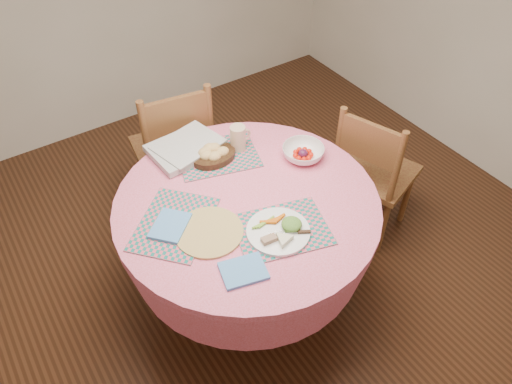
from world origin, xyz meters
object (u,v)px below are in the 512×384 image
fruit_bowl (303,153)px  dining_table (248,229)px  chair_right (372,171)px  latte_mug (238,138)px  wicker_trivet (209,232)px  chair_back (175,148)px  dinner_plate (280,230)px  bread_bowl (213,154)px

fruit_bowl → dining_table: bearing=-165.5°
dining_table → chair_right: chair_right is taller
latte_mug → dining_table: bearing=-116.5°
chair_right → wicker_trivet: bearing=76.4°
dining_table → chair_back: (0.02, 0.82, -0.05)m
chair_right → chair_back: bearing=28.3°
fruit_bowl → chair_back: bearing=118.1°
dining_table → latte_mug: bearing=63.5°
dining_table → fruit_bowl: size_ratio=4.53×
dining_table → chair_back: bearing=88.6°
chair_right → wicker_trivet: 1.17m
chair_back → fruit_bowl: bearing=126.6°
chair_right → dinner_plate: size_ratio=3.28×
wicker_trivet → latte_mug: (0.42, 0.42, 0.07)m
bread_bowl → latte_mug: (0.15, 0.00, 0.03)m
dining_table → chair_right: size_ratio=1.36×
chair_back → latte_mug: (0.15, -0.48, 0.32)m
bread_bowl → latte_mug: 0.16m
bread_bowl → chair_back: bearing=90.0°
dining_table → latte_mug: 0.47m
dining_table → chair_back: 0.83m
dining_table → dinner_plate: dinner_plate is taller
dining_table → fruit_bowl: (0.40, 0.10, 0.23)m
chair_back → dining_table: bearing=97.2°
chair_back → wicker_trivet: chair_back is taller
dining_table → wicker_trivet: 0.32m
wicker_trivet → fruit_bowl: (0.65, 0.18, 0.03)m
chair_right → dining_table: bearing=73.1°
dining_table → wicker_trivet: wicker_trivet is taller
chair_back → fruit_bowl: size_ratio=3.53×
dinner_plate → fruit_bowl: 0.53m
chair_right → fruit_bowl: bearing=62.7°
latte_mug → dinner_plate: bearing=-105.3°
bread_bowl → latte_mug: bearing=0.4°
wicker_trivet → chair_right: bearing=5.7°
dining_table → chair_back: chair_back is taller
bread_bowl → fruit_bowl: 0.45m
chair_right → wicker_trivet: size_ratio=3.03×
wicker_trivet → fruit_bowl: bearing=15.5°
wicker_trivet → latte_mug: bearing=45.2°
bread_bowl → fruit_bowl: bearing=-32.0°
wicker_trivet → latte_mug: latte_mug is taller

